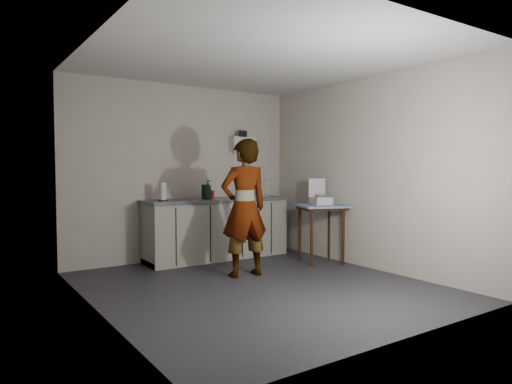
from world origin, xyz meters
TOP-DOWN VIEW (x-y plane):
  - ground at (0.00, 0.00)m, footprint 4.00×4.00m
  - wall_back at (0.00, 1.99)m, footprint 3.60×0.02m
  - wall_right at (1.79, 0.00)m, footprint 0.02×4.00m
  - wall_left at (-1.79, 0.00)m, footprint 0.02×4.00m
  - ceiling at (0.00, 0.00)m, footprint 3.60×4.00m
  - kitchen_counter at (0.40, 1.70)m, footprint 2.24×0.62m
  - wall_shelf at (1.00, 1.92)m, footprint 0.42×0.18m
  - side_table at (1.50, 0.60)m, footprint 0.82×0.82m
  - standing_man at (0.14, 0.53)m, footprint 0.67×0.47m
  - soap_bottle at (0.21, 1.62)m, footprint 0.13×0.13m
  - soda_can at (0.31, 1.69)m, footprint 0.06×0.06m
  - dark_bottle at (0.19, 1.73)m, footprint 0.06×0.06m
  - paper_towel at (-0.48, 1.66)m, footprint 0.14×0.14m
  - dish_rack at (1.04, 1.65)m, footprint 0.39×0.29m
  - bakery_box at (1.53, 0.65)m, footprint 0.33×0.34m

SIDE VIEW (x-z plane):
  - ground at x=0.00m, z-range 0.00..0.00m
  - kitchen_counter at x=0.40m, z-range -0.03..0.88m
  - side_table at x=1.50m, z-range 0.31..1.15m
  - standing_man at x=0.14m, z-range 0.00..1.73m
  - bakery_box at x=1.53m, z-range 0.73..1.11m
  - soda_can at x=0.31m, z-range 0.91..1.03m
  - dish_rack at x=1.04m, z-range 0.84..1.11m
  - dark_bottle at x=0.19m, z-range 0.91..1.12m
  - paper_towel at x=-0.48m, z-range 0.90..1.15m
  - soap_bottle at x=0.21m, z-range 0.91..1.19m
  - wall_back at x=0.00m, z-range 0.00..2.60m
  - wall_right at x=1.79m, z-range 0.00..2.60m
  - wall_left at x=-1.79m, z-range 0.00..2.60m
  - wall_shelf at x=1.00m, z-range 1.56..1.93m
  - ceiling at x=0.00m, z-range 2.59..2.60m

